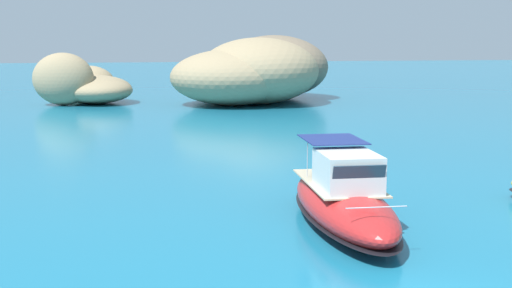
# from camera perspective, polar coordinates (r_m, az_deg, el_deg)

# --- Properties ---
(islet_large) EXTENTS (22.94, 24.51, 7.65)m
(islet_large) POSITION_cam_1_polar(r_m,az_deg,el_deg) (75.12, -0.07, 6.28)
(islet_large) COLOR #9E8966
(islet_large) RESTS_ON ground
(islet_small) EXTENTS (12.26, 15.99, 5.71)m
(islet_small) POSITION_cam_1_polar(r_m,az_deg,el_deg) (76.12, -14.65, 4.97)
(islet_small) COLOR #9E8966
(islet_small) RESTS_ON ground
(motorboat_red) EXTENTS (3.48, 10.05, 3.10)m
(motorboat_red) POSITION_cam_1_polar(r_m,az_deg,el_deg) (24.87, 7.70, -4.98)
(motorboat_red) COLOR red
(motorboat_red) RESTS_ON ground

